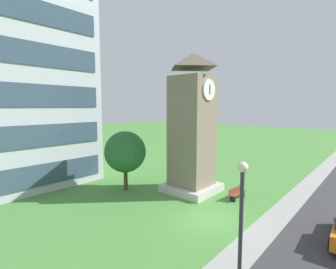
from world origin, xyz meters
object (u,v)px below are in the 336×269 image
(park_bench, at_px, (237,193))
(street_lamp, at_px, (241,219))
(clock_tower, at_px, (192,131))
(tree_by_building, at_px, (125,152))

(park_bench, distance_m, street_lamp, 11.47)
(clock_tower, height_order, street_lamp, clock_tower)
(park_bench, bearing_deg, tree_by_building, 117.28)
(clock_tower, relative_size, tree_by_building, 2.25)
(park_bench, distance_m, tree_by_building, 9.64)
(clock_tower, bearing_deg, street_lamp, -137.14)
(clock_tower, bearing_deg, tree_by_building, 127.90)
(park_bench, bearing_deg, street_lamp, -154.21)
(street_lamp, bearing_deg, tree_by_building, 66.05)
(clock_tower, relative_size, park_bench, 6.24)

